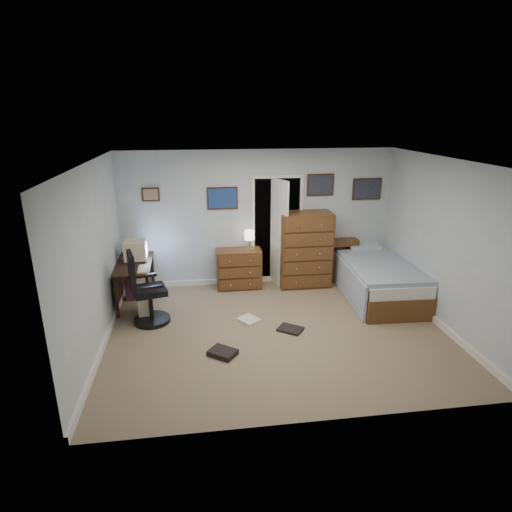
{
  "coord_description": "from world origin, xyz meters",
  "views": [
    {
      "loc": [
        -1.11,
        -5.61,
        3.11
      ],
      "look_at": [
        -0.28,
        0.3,
        1.1
      ],
      "focal_mm": 30.0,
      "sensor_mm": 36.0,
      "label": 1
    }
  ],
  "objects_px": {
    "office_chair": "(146,296)",
    "tall_dresser": "(305,249)",
    "computer_desk": "(130,272)",
    "low_dresser": "(239,269)",
    "bed": "(377,278)"
  },
  "relations": [
    {
      "from": "office_chair",
      "to": "low_dresser",
      "type": "relative_size",
      "value": 1.41
    },
    {
      "from": "tall_dresser",
      "to": "low_dresser",
      "type": "bearing_deg",
      "value": 179.04
    },
    {
      "from": "tall_dresser",
      "to": "computer_desk",
      "type": "bearing_deg",
      "value": -172.75
    },
    {
      "from": "office_chair",
      "to": "tall_dresser",
      "type": "bearing_deg",
      "value": 8.92
    },
    {
      "from": "office_chair",
      "to": "bed",
      "type": "bearing_deg",
      "value": -7.1
    },
    {
      "from": "tall_dresser",
      "to": "bed",
      "type": "distance_m",
      "value": 1.39
    },
    {
      "from": "computer_desk",
      "to": "office_chair",
      "type": "height_order",
      "value": "office_chair"
    },
    {
      "from": "low_dresser",
      "to": "bed",
      "type": "xyz_separation_m",
      "value": [
        2.38,
        -0.72,
        -0.03
      ]
    },
    {
      "from": "low_dresser",
      "to": "bed",
      "type": "height_order",
      "value": "low_dresser"
    },
    {
      "from": "computer_desk",
      "to": "tall_dresser",
      "type": "relative_size",
      "value": 0.89
    },
    {
      "from": "computer_desk",
      "to": "tall_dresser",
      "type": "distance_m",
      "value": 3.15
    },
    {
      "from": "office_chair",
      "to": "tall_dresser",
      "type": "distance_m",
      "value": 3.04
    },
    {
      "from": "low_dresser",
      "to": "tall_dresser",
      "type": "bearing_deg",
      "value": -0.34
    },
    {
      "from": "computer_desk",
      "to": "office_chair",
      "type": "bearing_deg",
      "value": -68.94
    },
    {
      "from": "computer_desk",
      "to": "bed",
      "type": "relative_size",
      "value": 0.57
    }
  ]
}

